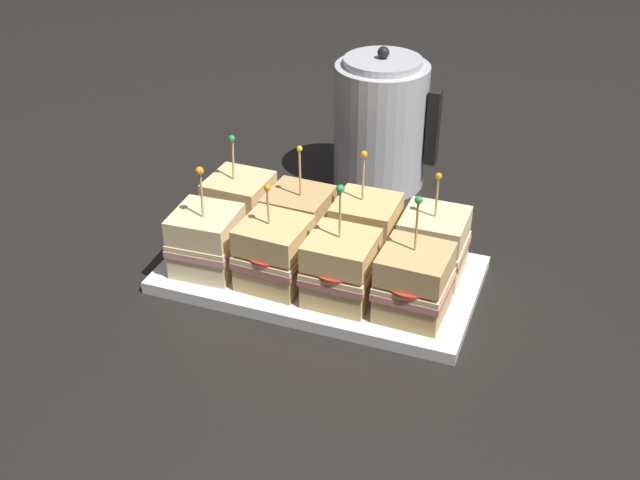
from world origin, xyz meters
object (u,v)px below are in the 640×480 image
(sandwich_front_center_right, at_px, (341,268))
(sandwich_front_center_left, at_px, (274,253))
(sandwich_front_far_left, at_px, (207,241))
(sandwich_back_far_left, at_px, (240,206))
(serving_platter, at_px, (320,275))
(sandwich_back_far_right, at_px, (433,245))
(sandwich_back_center_left, at_px, (299,220))
(sandwich_front_far_right, at_px, (414,283))
(kettle_steel, at_px, (381,124))
(sandwich_back_center_right, at_px, (366,230))

(sandwich_front_center_right, bearing_deg, sandwich_front_center_left, 178.14)
(sandwich_front_far_left, bearing_deg, sandwich_back_far_left, 88.29)
(serving_platter, height_order, sandwich_back_far_right, sandwich_back_far_right)
(sandwich_back_center_left, xyz_separation_m, sandwich_back_far_right, (0.21, -0.00, 0.00))
(sandwich_back_center_left, bearing_deg, sandwich_front_far_right, -26.48)
(sandwich_back_far_right, bearing_deg, sandwich_front_center_left, -153.92)
(sandwich_front_center_left, xyz_separation_m, sandwich_back_far_left, (-0.10, 0.10, -0.00))
(serving_platter, relative_size, sandwich_front_center_right, 2.60)
(sandwich_front_far_left, xyz_separation_m, sandwich_back_center_left, (0.10, 0.10, -0.00))
(serving_platter, bearing_deg, sandwich_back_far_right, 17.32)
(sandwich_front_center_left, relative_size, sandwich_front_center_right, 0.90)
(sandwich_front_far_right, relative_size, sandwich_back_center_left, 1.02)
(sandwich_back_far_right, xyz_separation_m, kettle_steel, (-0.16, 0.28, 0.05))
(sandwich_front_far_left, relative_size, sandwich_front_center_right, 0.97)
(sandwich_front_far_left, height_order, kettle_steel, kettle_steel)
(sandwich_front_center_left, xyz_separation_m, sandwich_front_far_right, (0.20, -0.00, 0.00))
(sandwich_back_center_left, height_order, sandwich_back_center_right, sandwich_back_center_right)
(sandwich_front_far_left, relative_size, kettle_steel, 0.68)
(sandwich_front_center_left, distance_m, sandwich_back_center_left, 0.10)
(serving_platter, relative_size, kettle_steel, 1.83)
(sandwich_front_far_right, bearing_deg, sandwich_back_far_right, 89.09)
(sandwich_front_center_left, relative_size, kettle_steel, 0.63)
(sandwich_front_center_left, bearing_deg, kettle_steel, 83.89)
(sandwich_back_center_left, bearing_deg, sandwich_back_far_right, -0.13)
(serving_platter, relative_size, sandwich_front_far_left, 2.68)
(sandwich_front_center_right, relative_size, sandwich_back_center_right, 1.01)
(sandwich_front_center_left, height_order, sandwich_back_far_right, sandwich_back_far_right)
(serving_platter, bearing_deg, kettle_steel, 91.58)
(sandwich_front_far_left, bearing_deg, sandwich_front_center_left, 0.38)
(kettle_steel, bearing_deg, sandwich_back_center_right, -77.48)
(sandwich_front_center_right, height_order, sandwich_back_center_left, sandwich_front_center_right)
(sandwich_front_center_right, relative_size, kettle_steel, 0.70)
(sandwich_back_center_left, relative_size, sandwich_back_center_right, 0.99)
(sandwich_back_center_right, relative_size, sandwich_back_far_right, 1.06)
(sandwich_front_center_right, xyz_separation_m, kettle_steel, (-0.06, 0.38, 0.05))
(sandwich_front_center_right, distance_m, sandwich_back_center_left, 0.15)
(serving_platter, bearing_deg, sandwich_front_center_right, -47.22)
(sandwich_front_far_right, xyz_separation_m, kettle_steel, (-0.16, 0.38, 0.05))
(sandwich_front_center_left, xyz_separation_m, sandwich_back_far_right, (0.20, 0.10, 0.00))
(sandwich_front_center_left, xyz_separation_m, kettle_steel, (0.04, 0.38, 0.05))
(serving_platter, bearing_deg, sandwich_front_far_left, -161.32)
(sandwich_front_far_left, distance_m, sandwich_front_far_right, 0.31)
(sandwich_front_far_left, distance_m, kettle_steel, 0.41)
(sandwich_front_far_left, bearing_deg, kettle_steel, 68.99)
(sandwich_back_center_left, bearing_deg, serving_platter, -42.89)
(sandwich_back_center_left, bearing_deg, sandwich_front_center_left, -88.51)
(sandwich_front_center_left, height_order, sandwich_back_far_left, sandwich_back_far_left)
(sandwich_back_center_right, xyz_separation_m, sandwich_back_far_right, (0.10, -0.00, -0.00))
(sandwich_back_far_left, xyz_separation_m, sandwich_back_far_right, (0.30, -0.00, 0.00))
(sandwich_back_center_right, bearing_deg, kettle_steel, 102.52)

